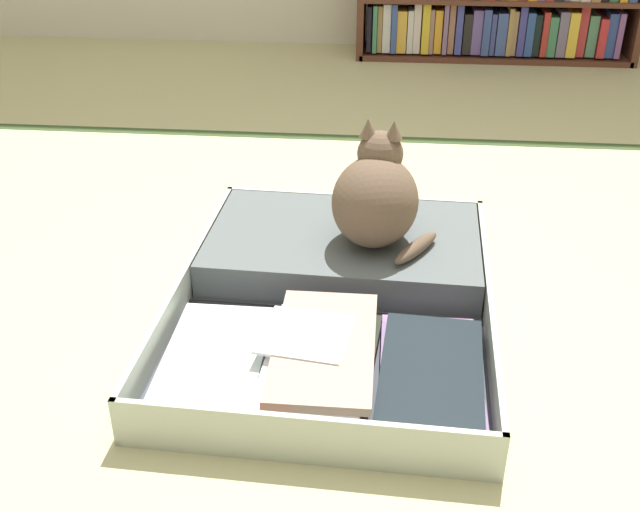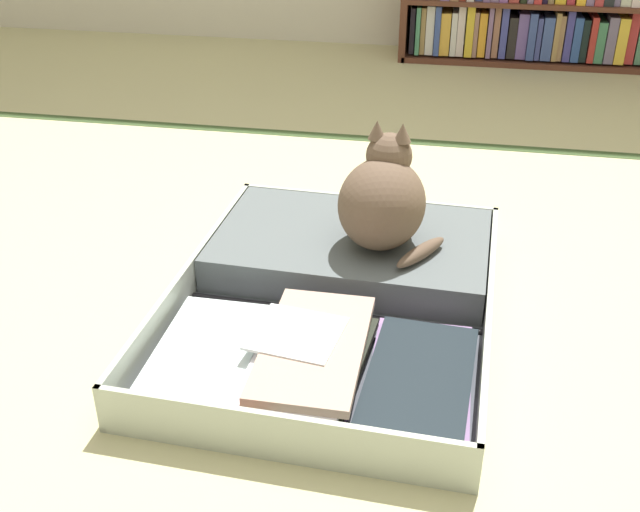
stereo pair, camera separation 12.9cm
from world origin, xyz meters
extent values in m
plane|color=#C1BC88|center=(0.00, 0.00, 0.00)|extent=(10.00, 10.00, 0.00)
cube|color=#395029|center=(0.00, 1.16, 0.00)|extent=(4.80, 0.05, 0.00)
cube|color=#572F21|center=(0.49, 2.24, 0.01)|extent=(1.20, 0.28, 0.02)
cube|color=#572F21|center=(0.49, 2.24, 0.26)|extent=(1.17, 0.28, 0.02)
cube|color=black|center=(-0.07, 2.25, 0.13)|extent=(0.02, 0.23, 0.20)
cube|color=#41825F|center=(-0.05, 2.23, 0.14)|extent=(0.02, 0.23, 0.21)
cube|color=#9F7C4A|center=(-0.02, 2.25, 0.13)|extent=(0.02, 0.23, 0.20)
cube|color=silver|center=(0.01, 2.24, 0.14)|extent=(0.04, 0.23, 0.21)
cube|color=#394F98|center=(0.04, 2.24, 0.14)|extent=(0.02, 0.23, 0.21)
cube|color=gold|center=(0.07, 2.24, 0.13)|extent=(0.04, 0.23, 0.18)
cube|color=silver|center=(0.11, 2.24, 0.13)|extent=(0.02, 0.23, 0.19)
cube|color=silver|center=(0.14, 2.25, 0.14)|extent=(0.03, 0.23, 0.21)
cube|color=gold|center=(0.18, 2.24, 0.14)|extent=(0.03, 0.23, 0.22)
cube|color=#966E5E|center=(0.21, 2.24, 0.13)|extent=(0.02, 0.23, 0.19)
cube|color=gold|center=(0.23, 2.25, 0.13)|extent=(0.03, 0.23, 0.19)
cube|color=slate|center=(0.26, 2.24, 0.14)|extent=(0.02, 0.23, 0.21)
cube|color=#A26E54|center=(0.29, 2.25, 0.14)|extent=(0.03, 0.23, 0.21)
cube|color=#3E4598|center=(0.32, 2.24, 0.14)|extent=(0.03, 0.23, 0.22)
cube|color=black|center=(0.36, 2.25, 0.12)|extent=(0.04, 0.23, 0.17)
cube|color=#675297|center=(0.40, 2.25, 0.13)|extent=(0.04, 0.23, 0.19)
cube|color=#374B8E|center=(0.44, 2.23, 0.13)|extent=(0.03, 0.23, 0.20)
cube|color=#3A4387|center=(0.47, 2.24, 0.12)|extent=(0.02, 0.23, 0.18)
cube|color=#3D5394|center=(0.51, 2.24, 0.13)|extent=(0.04, 0.23, 0.18)
cube|color=#A1804D|center=(0.54, 2.24, 0.14)|extent=(0.02, 0.23, 0.20)
cube|color=#A17D55|center=(0.57, 2.25, 0.13)|extent=(0.02, 0.23, 0.19)
cube|color=#3D3B8D|center=(0.60, 2.24, 0.14)|extent=(0.03, 0.23, 0.21)
cube|color=#2F4F92|center=(0.63, 2.24, 0.13)|extent=(0.03, 0.23, 0.19)
cube|color=black|center=(0.66, 2.25, 0.12)|extent=(0.03, 0.23, 0.18)
cube|color=#AF302A|center=(0.70, 2.24, 0.13)|extent=(0.03, 0.23, 0.19)
cube|color=#3D7A55|center=(0.73, 2.24, 0.12)|extent=(0.04, 0.23, 0.17)
cube|color=slate|center=(0.77, 2.24, 0.13)|extent=(0.04, 0.23, 0.19)
cube|color=yellow|center=(0.81, 2.24, 0.13)|extent=(0.04, 0.23, 0.19)
cube|color=#B23436|center=(0.86, 2.25, 0.14)|extent=(0.04, 0.23, 0.22)
cube|color=#4C8160|center=(0.90, 2.25, 0.12)|extent=(0.04, 0.23, 0.18)
cube|color=#B2BCA9|center=(-0.08, -0.16, 0.01)|extent=(0.68, 0.46, 0.01)
cube|color=#B2BCA9|center=(-0.09, -0.37, 0.05)|extent=(0.67, 0.04, 0.10)
cube|color=#B2BCA9|center=(-0.41, -0.14, 0.05)|extent=(0.03, 0.44, 0.10)
cube|color=#B2BCA9|center=(0.25, -0.17, 0.05)|extent=(0.03, 0.44, 0.10)
cube|color=#4A4E56|center=(-0.08, -0.16, 0.02)|extent=(0.66, 0.44, 0.01)
cube|color=#B2BCA9|center=(-0.06, 0.28, 0.01)|extent=(0.68, 0.46, 0.01)
cube|color=#B2BCA9|center=(-0.06, 0.49, 0.05)|extent=(0.67, 0.04, 0.10)
cube|color=#B2BCA9|center=(-0.39, 0.29, 0.05)|extent=(0.03, 0.44, 0.10)
cube|color=#B2BCA9|center=(0.26, 0.26, 0.05)|extent=(0.03, 0.44, 0.10)
cube|color=#4A4E56|center=(-0.06, 0.28, 0.02)|extent=(0.66, 0.44, 0.01)
cylinder|color=black|center=(-0.07, 0.06, 0.02)|extent=(0.65, 0.04, 0.02)
cube|color=gray|center=(-0.29, -0.16, 0.03)|extent=(0.20, 0.34, 0.02)
cube|color=silver|center=(-0.29, -0.16, 0.05)|extent=(0.19, 0.33, 0.02)
cube|color=gray|center=(-0.09, -0.16, 0.03)|extent=(0.19, 0.36, 0.02)
cube|color=#282C22|center=(-0.08, -0.16, 0.05)|extent=(0.22, 0.36, 0.02)
cube|color=white|center=(-0.09, -0.17, 0.07)|extent=(0.21, 0.34, 0.01)
cube|color=tan|center=(-0.07, -0.15, 0.08)|extent=(0.19, 0.36, 0.02)
cube|color=#9771A4|center=(0.13, -0.16, 0.03)|extent=(0.19, 0.37, 0.02)
cube|color=#1D262C|center=(0.13, -0.17, 0.05)|extent=(0.21, 0.36, 0.02)
cube|color=white|center=(-0.11, -0.13, 0.09)|extent=(0.19, 0.18, 0.01)
cube|color=#565E5F|center=(-0.06, 0.28, 0.06)|extent=(0.65, 0.43, 0.09)
torus|color=white|center=(-0.03, 0.26, 0.10)|extent=(0.10, 0.10, 0.01)
cylinder|color=black|center=(-0.24, 0.48, 0.05)|extent=(0.02, 0.02, 0.09)
cylinder|color=black|center=(0.13, 0.47, 0.05)|extent=(0.02, 0.02, 0.09)
cube|color=#388E45|center=(-0.13, -0.36, 0.03)|extent=(0.04, 0.00, 0.03)
cube|color=yellow|center=(-0.15, -0.36, 0.04)|extent=(0.04, 0.00, 0.02)
cube|color=red|center=(-0.19, -0.36, 0.08)|extent=(0.03, 0.00, 0.03)
cube|color=red|center=(-0.14, -0.36, 0.08)|extent=(0.03, 0.00, 0.02)
ellipsoid|color=brown|center=(0.01, 0.24, 0.20)|extent=(0.22, 0.25, 0.20)
ellipsoid|color=brown|center=(0.01, 0.30, 0.16)|extent=(0.15, 0.10, 0.11)
sphere|color=brown|center=(0.01, 0.29, 0.30)|extent=(0.10, 0.10, 0.10)
cone|color=brown|center=(0.04, 0.28, 0.36)|extent=(0.04, 0.04, 0.04)
cone|color=brown|center=(-0.02, 0.29, 0.36)|extent=(0.04, 0.04, 0.04)
sphere|color=#DDBB4C|center=(0.04, 0.33, 0.31)|extent=(0.02, 0.02, 0.02)
sphere|color=#DDBB4C|center=(0.00, 0.34, 0.31)|extent=(0.02, 0.02, 0.02)
ellipsoid|color=brown|center=(0.10, 0.19, 0.12)|extent=(0.12, 0.16, 0.03)
camera|label=1|loc=(0.02, -1.33, 0.96)|focal=43.17mm
camera|label=2|loc=(0.15, -1.31, 0.96)|focal=43.17mm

